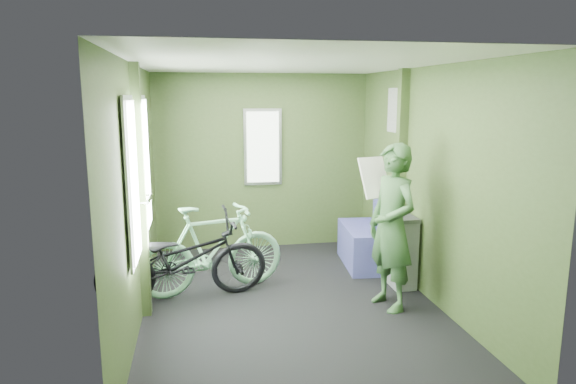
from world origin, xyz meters
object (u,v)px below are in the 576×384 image
object	(u,v)px
bicycle_black	(185,301)
bench_seat	(369,241)
waste_box	(402,252)
passenger	(392,227)
bicycle_mint	(213,292)

from	to	relation	value
bicycle_black	bench_seat	world-z (taller)	bench_seat
waste_box	bench_seat	world-z (taller)	bench_seat
passenger	waste_box	size ratio (longest dim) A/B	2.06
bicycle_mint	waste_box	world-z (taller)	waste_box
bicycle_black	passenger	distance (m)	2.16
bicycle_black	waste_box	world-z (taller)	waste_box
bicycle_black	passenger	xyz separation A→B (m)	(1.95, -0.48, 0.80)
bicycle_black	bench_seat	xyz separation A→B (m)	(2.16, 0.76, 0.29)
bicycle_mint	waste_box	distance (m)	2.04
bicycle_mint	bench_seat	world-z (taller)	bench_seat
waste_box	bench_seat	size ratio (longest dim) A/B	0.77
bicycle_mint	bench_seat	size ratio (longest dim) A/B	1.56
bicycle_black	bicycle_mint	xyz separation A→B (m)	(0.28, 0.20, 0.00)
passenger	waste_box	bearing A→B (deg)	129.77
bicycle_black	waste_box	distance (m)	2.31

